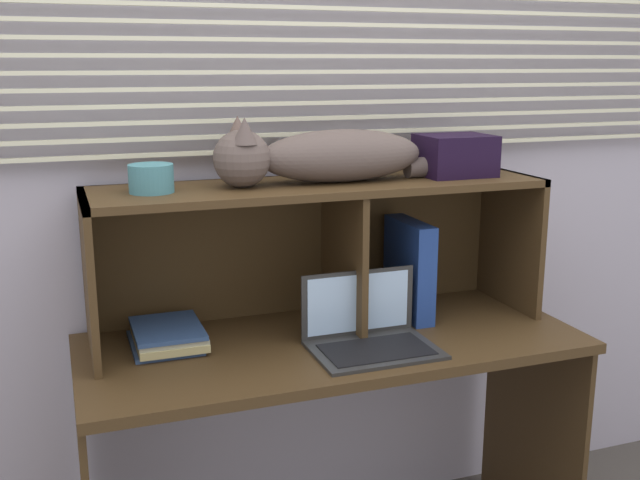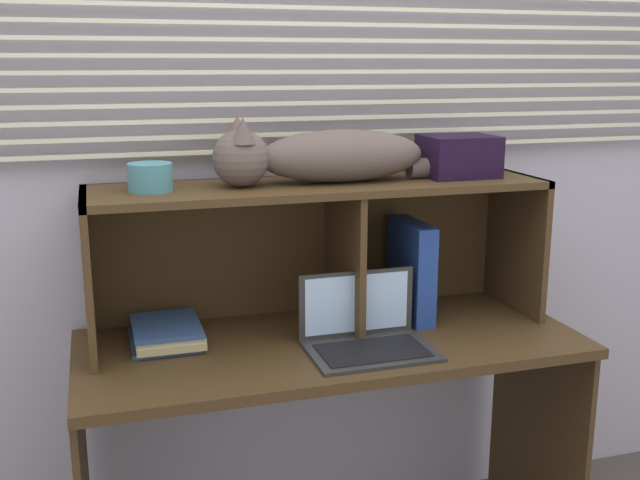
{
  "view_description": "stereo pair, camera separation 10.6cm",
  "coord_description": "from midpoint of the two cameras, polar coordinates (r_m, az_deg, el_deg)",
  "views": [
    {
      "loc": [
        -0.73,
        -1.7,
        1.54
      ],
      "look_at": [
        0.0,
        0.32,
        1.03
      ],
      "focal_mm": 41.98,
      "sensor_mm": 36.0,
      "label": 1
    },
    {
      "loc": [
        -0.63,
        -1.73,
        1.54
      ],
      "look_at": [
        0.0,
        0.32,
        1.03
      ],
      "focal_mm": 41.98,
      "sensor_mm": 36.0,
      "label": 2
    }
  ],
  "objects": [
    {
      "name": "cat",
      "position": [
        2.16,
        1.56,
        6.43
      ],
      "size": [
        0.83,
        0.18,
        0.2
      ],
      "color": "#5B4D49",
      "rests_on": "hutch_shelf_unit"
    },
    {
      "name": "binder_upright",
      "position": [
        2.34,
        8.25,
        -2.3
      ],
      "size": [
        0.06,
        0.24,
        0.31
      ],
      "primitive_type": "cube",
      "color": "navy",
      "rests_on": "desk"
    },
    {
      "name": "back_panel_with_blinds",
      "position": [
        2.38,
        -0.31,
        6.6
      ],
      "size": [
        4.4,
        0.08,
        2.5
      ],
      "color": "#B6B1C5",
      "rests_on": "ground"
    },
    {
      "name": "small_basket",
      "position": [
        2.07,
        -11.39,
        4.71
      ],
      "size": [
        0.12,
        0.12,
        0.08
      ],
      "primitive_type": "cylinder",
      "color": "teal",
      "rests_on": "hutch_shelf_unit"
    },
    {
      "name": "laptop",
      "position": [
        2.11,
        4.99,
        -7.21
      ],
      "size": [
        0.34,
        0.25,
        0.2
      ],
      "color": "#2D2D2D",
      "rests_on": "desk"
    },
    {
      "name": "book_stack",
      "position": [
        2.18,
        -10.25,
        -7.01
      ],
      "size": [
        0.2,
        0.25,
        0.06
      ],
      "color": "#304A79",
      "rests_on": "desk"
    },
    {
      "name": "storage_box",
      "position": [
        2.34,
        11.79,
        6.28
      ],
      "size": [
        0.21,
        0.18,
        0.12
      ],
      "primitive_type": "cube",
      "color": "black",
      "rests_on": "hutch_shelf_unit"
    },
    {
      "name": "hutch_shelf_unit",
      "position": [
        2.23,
        1.32,
        1.17
      ],
      "size": [
        1.34,
        0.35,
        0.44
      ],
      "color": "#44301A",
      "rests_on": "desk"
    },
    {
      "name": "desk",
      "position": [
        2.24,
        2.23,
        -11.16
      ],
      "size": [
        1.44,
        0.6,
        0.76
      ],
      "color": "#44301A",
      "rests_on": "ground"
    }
  ]
}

